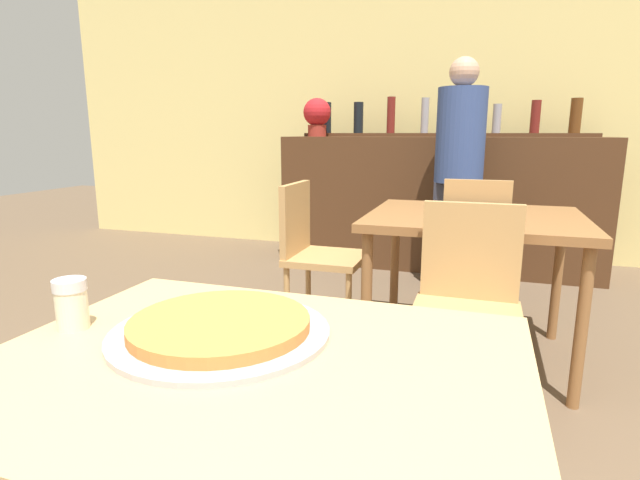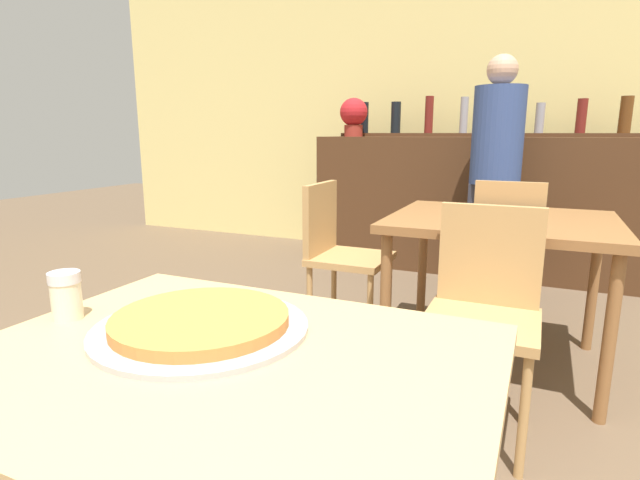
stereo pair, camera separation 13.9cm
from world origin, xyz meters
TOP-DOWN VIEW (x-y plane):
  - wall_back at (0.00, 4.05)m, footprint 8.00×0.05m
  - dining_table_near at (0.00, 0.00)m, footprint 0.96×0.74m
  - dining_table_far at (0.34, 1.78)m, footprint 1.01×0.88m
  - bar_counter at (0.00, 3.55)m, footprint 2.60×0.56m
  - bar_back_shelf at (0.00, 3.69)m, footprint 2.39×0.24m
  - chair_far_side_front at (0.34, 1.17)m, footprint 0.40×0.40m
  - chair_far_side_back at (0.34, 2.40)m, footprint 0.40×0.40m
  - chair_far_side_left at (-0.49, 1.78)m, footprint 0.40×0.40m
  - pizza_tray at (-0.10, 0.08)m, footprint 0.43×0.43m
  - cheese_shaker at (-0.41, 0.02)m, footprint 0.07×0.07m
  - person_standing at (0.19, 2.97)m, footprint 0.34×0.34m
  - potted_plant at (-1.05, 3.50)m, footprint 0.24×0.24m

SIDE VIEW (x-z plane):
  - chair_far_side_front at x=0.34m, z-range 0.08..0.94m
  - chair_far_side_back at x=0.34m, z-range 0.08..0.94m
  - chair_far_side_left at x=-0.49m, z-range 0.08..0.94m
  - bar_counter at x=0.00m, z-range 0.00..1.10m
  - dining_table_near at x=0.00m, z-range 0.28..1.01m
  - dining_table_far at x=0.34m, z-range 0.29..1.03m
  - pizza_tray at x=-0.10m, z-range 0.74..0.77m
  - cheese_shaker at x=-0.41m, z-range 0.74..0.84m
  - person_standing at x=0.19m, z-range 0.07..1.71m
  - bar_back_shelf at x=0.00m, z-range 1.01..1.34m
  - potted_plant at x=-1.05m, z-range 1.12..1.44m
  - wall_back at x=0.00m, z-range 0.00..2.80m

